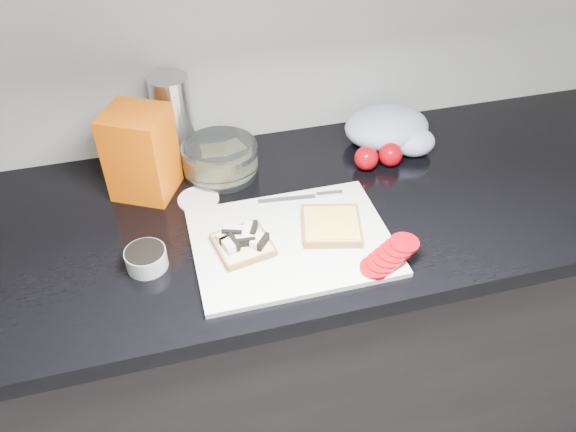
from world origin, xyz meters
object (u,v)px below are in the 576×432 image
object	(u,v)px
bread_bag	(141,153)
steel_canister	(174,120)
glass_bowl	(220,159)
cutting_board	(292,242)

from	to	relation	value
bread_bag	steel_canister	xyz separation A→B (m)	(0.08, 0.11, 0.01)
glass_bowl	steel_canister	world-z (taller)	steel_canister
cutting_board	steel_canister	xyz separation A→B (m)	(-0.19, 0.37, 0.10)
glass_bowl	steel_canister	xyz separation A→B (m)	(-0.09, 0.08, 0.07)
cutting_board	steel_canister	size ratio (longest dim) A/B	1.84
steel_canister	cutting_board	bearing A→B (deg)	-62.92
glass_bowl	bread_bag	bearing A→B (deg)	-172.01
bread_bag	steel_canister	bearing A→B (deg)	79.74
glass_bowl	steel_canister	distance (m)	0.14
cutting_board	bread_bag	size ratio (longest dim) A/B	1.99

